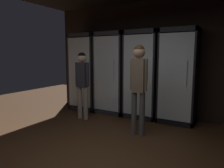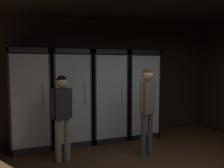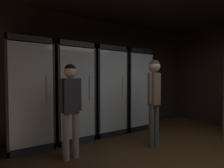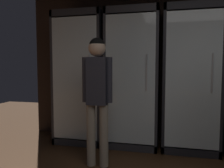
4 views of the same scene
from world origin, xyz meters
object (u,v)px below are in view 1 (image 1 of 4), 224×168
object	(u,v)px
cooler_far_left	(87,72)
cooler_center	(143,75)
cooler_left	(113,74)
shopper_far	(139,79)
shopper_near	(82,79)
cooler_right	(179,77)

from	to	relation	value
cooler_far_left	cooler_center	bearing A→B (deg)	0.02
cooler_left	shopper_far	size ratio (longest dim) A/B	1.23
cooler_far_left	shopper_far	distance (m)	2.38
cooler_far_left	shopper_far	world-z (taller)	cooler_far_left
cooler_far_left	cooler_center	xyz separation A→B (m)	(1.67, 0.00, -0.00)
cooler_far_left	shopper_near	distance (m)	1.03
cooler_left	cooler_center	world-z (taller)	same
cooler_right	shopper_far	bearing A→B (deg)	-110.36
cooler_center	shopper_near	bearing A→B (deg)	-142.51
cooler_right	shopper_far	size ratio (longest dim) A/B	1.23
shopper_near	shopper_far	size ratio (longest dim) A/B	0.93
cooler_center	shopper_near	size ratio (longest dim) A/B	1.33
cooler_far_left	shopper_near	world-z (taller)	cooler_far_left
cooler_far_left	cooler_left	distance (m)	0.84
cooler_far_left	cooler_right	xyz separation A→B (m)	(2.51, 0.00, -0.01)
cooler_far_left	shopper_near	bearing A→B (deg)	-59.29
cooler_right	shopper_near	distance (m)	2.17
cooler_left	shopper_far	distance (m)	1.72
cooler_far_left	shopper_far	bearing A→B (deg)	-30.26
cooler_left	cooler_center	size ratio (longest dim) A/B	1.00
shopper_far	cooler_center	bearing A→B (deg)	107.93
cooler_center	cooler_right	bearing A→B (deg)	0.10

